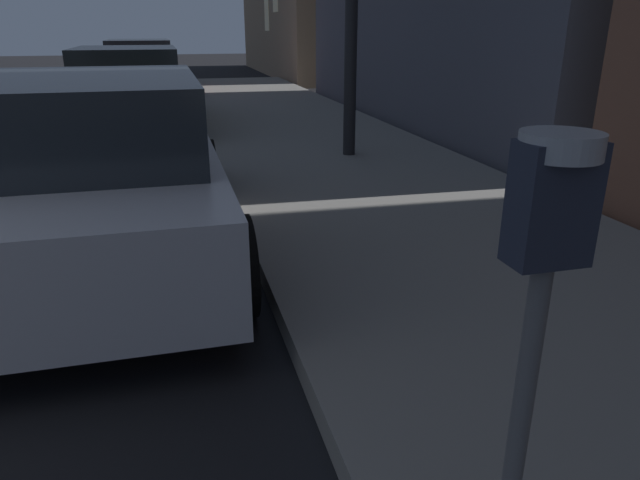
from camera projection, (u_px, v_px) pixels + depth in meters
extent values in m
cylinder|color=#59595B|center=(518.00, 440.00, 1.59)|extent=(0.06, 0.06, 1.06)
cube|color=#232838|center=(552.00, 204.00, 1.36)|extent=(0.19, 0.11, 0.30)
cylinder|color=#999EA5|center=(561.00, 145.00, 1.31)|extent=(0.19, 0.19, 0.06)
cube|color=black|center=(534.00, 189.00, 1.33)|extent=(0.01, 0.08, 0.11)
cube|color=#B7B7BF|center=(96.00, 187.00, 4.52)|extent=(1.84, 4.26, 0.64)
cube|color=#1E2328|center=(81.00, 117.00, 4.10)|extent=(1.62, 2.22, 0.56)
cylinder|color=black|center=(11.00, 183.00, 5.58)|extent=(0.22, 0.66, 0.66)
cylinder|color=black|center=(205.00, 171.00, 6.02)|extent=(0.22, 0.66, 0.66)
cylinder|color=black|center=(236.00, 267.00, 3.63)|extent=(0.22, 0.66, 0.66)
cube|color=gold|center=(131.00, 99.00, 10.02)|extent=(1.88, 4.52, 0.64)
cube|color=#1E2328|center=(127.00, 65.00, 9.74)|extent=(1.65, 2.41, 0.56)
cylinder|color=black|center=(84.00, 105.00, 11.14)|extent=(0.22, 0.66, 0.66)
cylinder|color=black|center=(183.00, 102.00, 11.60)|extent=(0.22, 0.66, 0.66)
cylinder|color=black|center=(64.00, 128.00, 8.61)|extent=(0.22, 0.66, 0.66)
cylinder|color=black|center=(191.00, 123.00, 9.07)|extent=(0.22, 0.66, 0.66)
cube|color=maroon|center=(141.00, 73.00, 15.60)|extent=(1.90, 4.62, 0.64)
cube|color=#1E2328|center=(139.00, 51.00, 15.38)|extent=(1.64, 2.42, 0.56)
cylinder|color=black|center=(110.00, 79.00, 16.73)|extent=(0.23, 0.66, 0.66)
cylinder|color=black|center=(174.00, 77.00, 17.20)|extent=(0.23, 0.66, 0.66)
cylinder|color=black|center=(103.00, 88.00, 14.17)|extent=(0.23, 0.66, 0.66)
cylinder|color=black|center=(179.00, 86.00, 14.63)|extent=(0.23, 0.66, 0.66)
cube|color=#F2D17F|center=(267.00, 13.00, 21.10)|extent=(0.06, 0.90, 1.20)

